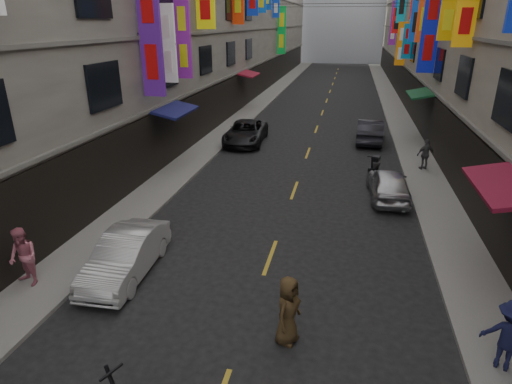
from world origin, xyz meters
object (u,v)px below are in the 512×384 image
at_px(car_left_far, 246,132).
at_px(car_right_far, 370,131).
at_px(scooter_far_right, 374,166).
at_px(pedestrian_rnear, 509,336).
at_px(car_left_mid, 126,255).
at_px(car_right_mid, 388,184).
at_px(pedestrian_rfar, 425,154).
at_px(pedestrian_crossing, 288,310).
at_px(pedestrian_lfar, 23,257).

xyz_separation_m(car_left_far, car_right_far, (7.52, 1.86, 0.04)).
distance_m(scooter_far_right, pedestrian_rnear, 12.86).
bearing_deg(car_left_mid, scooter_far_right, 52.47).
bearing_deg(car_left_mid, car_right_mid, 41.56).
bearing_deg(scooter_far_right, car_right_far, -74.04).
xyz_separation_m(car_right_mid, pedestrian_rfar, (2.03, 4.06, 0.24)).
xyz_separation_m(scooter_far_right, car_right_far, (-0.04, 6.23, 0.27)).
distance_m(scooter_far_right, car_left_far, 8.74).
distance_m(car_left_far, pedestrian_rfar, 10.58).
distance_m(pedestrian_rfar, pedestrian_crossing, 14.56).
distance_m(car_right_mid, pedestrian_crossing, 10.07).
bearing_deg(car_left_mid, pedestrian_rfar, 47.08).
height_order(pedestrian_lfar, pedestrian_rnear, pedestrian_lfar).
distance_m(pedestrian_lfar, pedestrian_crossing, 7.51).
bearing_deg(scooter_far_right, car_left_far, -14.47).
bearing_deg(pedestrian_rnear, car_right_mid, -57.11).
xyz_separation_m(pedestrian_rnear, pedestrian_rfar, (0.29, 13.66, -0.04)).
distance_m(car_left_mid, pedestrian_lfar, 2.72).
relative_size(car_left_mid, pedestrian_rfar, 2.51).
relative_size(car_left_mid, car_right_mid, 1.01).
bearing_deg(pedestrian_lfar, car_left_far, 101.54).
bearing_deg(scooter_far_right, pedestrian_crossing, 94.55).
bearing_deg(car_right_far, car_left_far, 16.38).
bearing_deg(pedestrian_lfar, car_right_mid, 60.78).
bearing_deg(pedestrian_rnear, car_left_mid, 12.05).
height_order(scooter_far_right, pedestrian_rnear, pedestrian_rnear).
height_order(car_left_far, pedestrian_crossing, pedestrian_crossing).
relative_size(scooter_far_right, car_left_mid, 0.45).
bearing_deg(pedestrian_rnear, pedestrian_crossing, 23.11).
distance_m(scooter_far_right, car_left_mid, 13.23).
height_order(car_left_mid, car_right_far, car_right_far).
height_order(pedestrian_lfar, pedestrian_crossing, pedestrian_lfar).
bearing_deg(car_left_mid, car_left_far, 87.34).
relative_size(car_left_far, pedestrian_rfar, 3.14).
xyz_separation_m(car_left_far, pedestrian_rfar, (10.03, -3.38, 0.22)).
height_order(car_right_mid, pedestrian_lfar, pedestrian_lfar).
bearing_deg(pedestrian_rnear, car_left_far, -37.63).
distance_m(pedestrian_lfar, pedestrian_rnear, 12.15).
bearing_deg(pedestrian_rnear, pedestrian_rfar, -68.60).
xyz_separation_m(scooter_far_right, pedestrian_crossing, (-2.47, -12.71, 0.42)).
relative_size(car_left_far, car_right_mid, 1.26).
distance_m(car_right_far, pedestrian_crossing, 19.10).
relative_size(scooter_far_right, pedestrian_crossing, 1.03).
height_order(car_left_far, car_right_mid, car_left_far).
bearing_deg(car_right_far, car_right_mid, 95.43).
xyz_separation_m(car_left_far, pedestrian_lfar, (-2.39, -16.46, 0.31)).
bearing_deg(car_right_mid, pedestrian_rnear, 97.57).
relative_size(car_left_mid, car_right_far, 0.90).
xyz_separation_m(car_left_far, car_right_mid, (8.00, -7.44, -0.02)).
xyz_separation_m(scooter_far_right, pedestrian_rnear, (2.18, -12.67, 0.50)).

